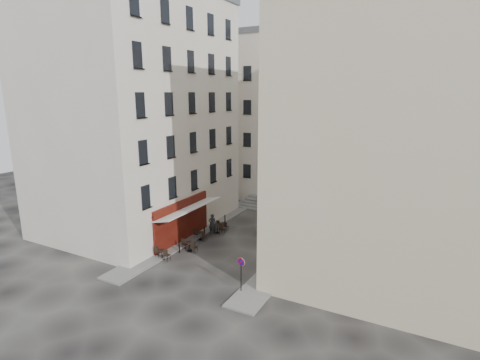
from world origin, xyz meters
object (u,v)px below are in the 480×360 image
Objects in this scene: no_parking_sign at (241,268)px; bistro_table_b at (190,246)px; bistro_table_a at (162,253)px; pedestrian at (212,224)px.

no_parking_sign is 7.38m from bistro_table_b.
bistro_table_b is (-6.36, 3.57, -1.15)m from no_parking_sign.
bistro_table_a is 2.32m from bistro_table_b.
pedestrian is at bearing 142.09° from no_parking_sign.
no_parking_sign reaches higher than bistro_table_a.
no_parking_sign is at bearing -29.30° from bistro_table_b.
bistro_table_a is at bearing 58.05° from pedestrian.
no_parking_sign is 7.53m from bistro_table_a.
pedestrian reaches higher than bistro_table_b.
bistro_table_a is 0.72× the size of pedestrian.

